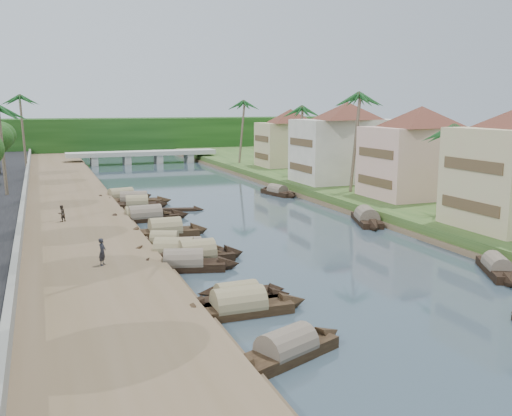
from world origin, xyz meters
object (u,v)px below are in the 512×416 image
object	(u,v)px
sampan_0	(286,350)
person_near	(102,252)
sampan_1	(237,300)
bridge	(143,155)

from	to	relation	value
sampan_0	person_near	world-z (taller)	person_near
sampan_0	person_near	bearing A→B (deg)	89.59
sampan_1	person_near	size ratio (longest dim) A/B	3.79
bridge	sampan_0	world-z (taller)	bridge
person_near	bridge	bearing A→B (deg)	16.06
sampan_0	sampan_1	size ratio (longest dim) A/B	1.10
sampan_1	person_near	bearing A→B (deg)	125.03
sampan_1	bridge	bearing A→B (deg)	81.87
bridge	sampan_1	bearing A→B (deg)	-96.14
bridge	sampan_1	size ratio (longest dim) A/B	4.16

